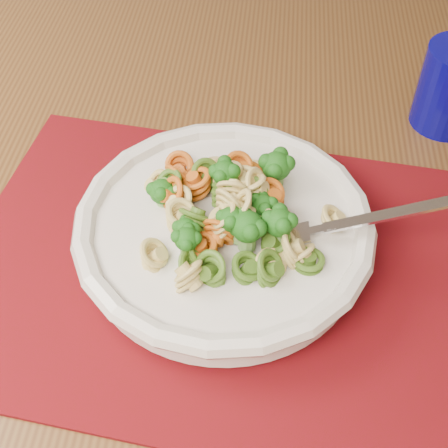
{
  "coord_description": "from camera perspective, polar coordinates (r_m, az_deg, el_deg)",
  "views": [
    {
      "loc": [
        0.55,
        0.09,
        1.23
      ],
      "look_at": [
        0.52,
        0.46,
        0.81
      ],
      "focal_mm": 50.0,
      "sensor_mm": 36.0,
      "label": 1
    }
  ],
  "objects": [
    {
      "name": "placemat",
      "position": [
        0.58,
        -1.69,
        -3.78
      ],
      "size": [
        0.49,
        0.4,
        0.0
      ],
      "primitive_type": "cube",
      "rotation": [
        0.0,
        0.0,
        -0.12
      ],
      "color": "#600413",
      "rests_on": "dining_table"
    },
    {
      "name": "dining_table",
      "position": [
        0.7,
        -2.19,
        -4.88
      ],
      "size": [
        1.4,
        0.9,
        0.77
      ],
      "rotation": [
        0.0,
        0.0,
        0.0
      ],
      "color": "brown",
      "rests_on": "ground"
    },
    {
      "name": "fork",
      "position": [
        0.54,
        6.53,
        -0.95
      ],
      "size": [
        0.18,
        0.04,
        0.08
      ],
      "primitive_type": null,
      "rotation": [
        0.0,
        -0.35,
        0.07
      ],
      "color": "silver",
      "rests_on": "pasta_bowl"
    },
    {
      "name": "pasta_bowl",
      "position": [
        0.56,
        -0.0,
        -0.64
      ],
      "size": [
        0.27,
        0.27,
        0.05
      ],
      "color": "beige",
      "rests_on": "placemat"
    },
    {
      "name": "pasta_broccoli_heap",
      "position": [
        0.55,
        -0.0,
        0.42
      ],
      "size": [
        0.23,
        0.23,
        0.06
      ],
      "primitive_type": null,
      "color": "tan",
      "rests_on": "pasta_bowl"
    }
  ]
}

